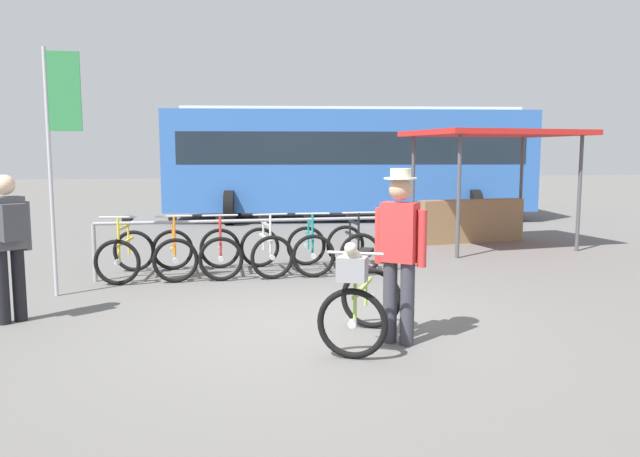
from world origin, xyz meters
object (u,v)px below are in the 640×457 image
object	(u,v)px
racked_bike_white	(266,250)
banner_flag	(59,125)
racked_bike_black	(353,247)
pedestrian_with_backpack	(9,239)
market_stall	(484,177)
racked_bike_orange	(174,252)
bus_distant	(349,157)
person_with_featured_bike	(399,249)
racked_bike_yellow	(126,254)
racked_bike_red	(220,251)
racked_bike_teal	(310,248)
featured_bicycle	(360,297)

from	to	relation	value
racked_bike_white	banner_flag	world-z (taller)	banner_flag
racked_bike_black	pedestrian_with_backpack	world-z (taller)	pedestrian_with_backpack
market_stall	banner_flag	bearing A→B (deg)	-156.57
racked_bike_orange	bus_distant	world-z (taller)	bus_distant
racked_bike_orange	person_with_featured_bike	distance (m)	4.51
racked_bike_white	pedestrian_with_backpack	distance (m)	3.87
market_stall	racked_bike_yellow	bearing A→B (deg)	-162.25
racked_bike_red	bus_distant	world-z (taller)	bus_distant
racked_bike_black	racked_bike_orange	bearing A→B (deg)	-179.41
bus_distant	market_stall	bearing A→B (deg)	-73.69
racked_bike_black	bus_distant	xyz separation A→B (m)	(1.66, 7.46, 1.37)
racked_bike_yellow	market_stall	distance (m)	7.14
racked_bike_red	racked_bike_black	bearing A→B (deg)	0.59
racked_bike_teal	featured_bicycle	world-z (taller)	featured_bicycle
racked_bike_red	racked_bike_white	world-z (taller)	same
racked_bike_white	market_stall	size ratio (longest dim) A/B	0.34
person_with_featured_bike	racked_bike_orange	bearing A→B (deg)	121.60
featured_bicycle	person_with_featured_bike	xyz separation A→B (m)	(0.39, 0.01, 0.46)
racked_bike_red	racked_bike_black	world-z (taller)	same
bus_distant	pedestrian_with_backpack	bearing A→B (deg)	-121.87
racked_bike_orange	bus_distant	size ratio (longest dim) A/B	0.11
market_stall	racked_bike_orange	bearing A→B (deg)	-160.40
racked_bike_white	pedestrian_with_backpack	world-z (taller)	pedestrian_with_backpack
pedestrian_with_backpack	bus_distant	size ratio (longest dim) A/B	0.16
racked_bike_red	pedestrian_with_backpack	xyz separation A→B (m)	(-2.33, -2.32, 0.57)
bus_distant	banner_flag	distance (m)	10.32
racked_bike_black	banner_flag	world-z (taller)	banner_flag
racked_bike_teal	banner_flag	xyz separation A→B (m)	(-3.43, -1.06, 1.86)
pedestrian_with_backpack	racked_bike_white	bearing A→B (deg)	37.58
banner_flag	racked_bike_orange	bearing A→B (deg)	38.07
racked_bike_white	person_with_featured_bike	bearing A→B (deg)	-76.13
person_with_featured_bike	banner_flag	bearing A→B (deg)	143.00
racked_bike_teal	racked_bike_black	xyz separation A→B (m)	(0.70, 0.01, 0.00)
featured_bicycle	bus_distant	distance (m)	11.65
racked_bike_white	featured_bicycle	bearing A→B (deg)	-81.81
racked_bike_red	bus_distant	size ratio (longest dim) A/B	0.11
racked_bike_yellow	racked_bike_teal	xyz separation A→B (m)	(2.80, 0.03, 0.00)
racked_bike_red	pedestrian_with_backpack	bearing A→B (deg)	-135.07
racked_bike_orange	racked_bike_red	xyz separation A→B (m)	(0.70, 0.01, 0.00)
racked_bike_black	bus_distant	bearing A→B (deg)	77.41
person_with_featured_bike	racked_bike_teal	bearing A→B (deg)	93.65
racked_bike_red	racked_bike_teal	world-z (taller)	same
market_stall	bus_distant	bearing A→B (deg)	106.31
market_stall	pedestrian_with_backpack	bearing A→B (deg)	-149.76
racked_bike_orange	racked_bike_white	world-z (taller)	same
racked_bike_white	pedestrian_with_backpack	xyz separation A→B (m)	(-3.03, -2.33, 0.57)
featured_bicycle	banner_flag	xyz separation A→B (m)	(-3.28, 2.78, 1.74)
pedestrian_with_backpack	market_stall	size ratio (longest dim) A/B	0.49
pedestrian_with_backpack	featured_bicycle	bearing A→B (deg)	-22.81
racked_bike_black	person_with_featured_bike	size ratio (longest dim) A/B	0.63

